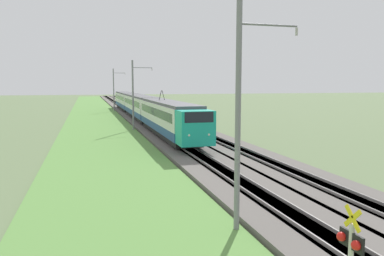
% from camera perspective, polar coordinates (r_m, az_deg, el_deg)
% --- Properties ---
extents(ballast_main, '(240.00, 4.40, 0.30)m').
position_cam_1_polar(ballast_main, '(56.45, -7.33, 0.95)').
color(ballast_main, '#605B56').
rests_on(ballast_main, ground).
extents(ballast_adjacent, '(240.00, 4.40, 0.30)m').
position_cam_1_polar(ballast_adjacent, '(57.19, -3.27, 1.07)').
color(ballast_adjacent, '#605B56').
rests_on(ballast_adjacent, ground).
extents(track_main, '(240.00, 1.57, 0.45)m').
position_cam_1_polar(track_main, '(56.45, -7.33, 0.96)').
color(track_main, '#4C4238').
rests_on(track_main, ground).
extents(track_adjacent, '(240.00, 1.57, 0.45)m').
position_cam_1_polar(track_adjacent, '(57.19, -3.27, 1.08)').
color(track_adjacent, '#4C4238').
rests_on(track_adjacent, ground).
extents(grass_verge, '(240.00, 9.01, 0.12)m').
position_cam_1_polar(grass_verge, '(55.88, -14.31, 0.65)').
color(grass_verge, '#5B8E42').
rests_on(grass_verge, ground).
extents(passenger_train, '(64.83, 2.89, 5.07)m').
position_cam_1_polar(passenger_train, '(60.39, -7.95, 3.44)').
color(passenger_train, '#19A88E').
rests_on(passenger_train, ground).
extents(catenary_mast_near, '(0.22, 2.56, 8.92)m').
position_cam_1_polar(catenary_mast_near, '(14.35, 7.23, 1.88)').
color(catenary_mast_near, slate).
rests_on(catenary_mast_near, ground).
extents(catenary_mast_mid, '(0.22, 2.56, 8.67)m').
position_cam_1_polar(catenary_mast_mid, '(46.64, -8.92, 5.04)').
color(catenary_mast_mid, slate).
rests_on(catenary_mast_mid, ground).
extents(catenary_mast_far, '(0.22, 2.56, 8.92)m').
position_cam_1_polar(catenary_mast_far, '(79.61, -11.81, 5.76)').
color(catenary_mast_far, slate).
rests_on(catenary_mast_far, ground).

